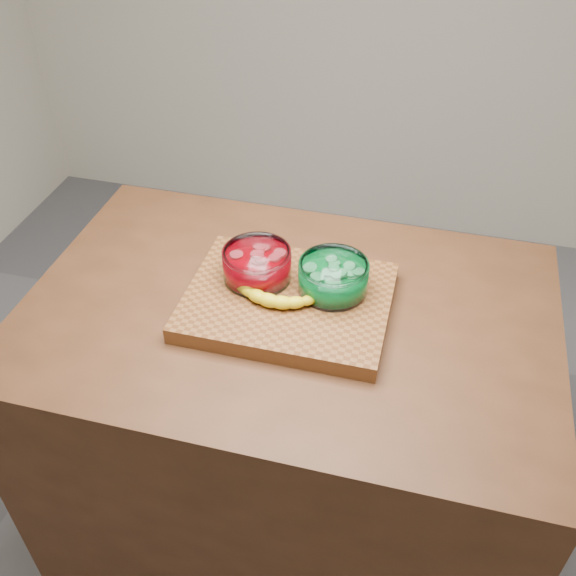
# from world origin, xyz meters

# --- Properties ---
(ground) EXTENTS (3.50, 3.50, 0.00)m
(ground) POSITION_xyz_m (0.00, 0.00, 0.00)
(ground) COLOR #5D5D61
(ground) RESTS_ON ground
(counter) EXTENTS (1.20, 0.80, 0.90)m
(counter) POSITION_xyz_m (0.00, 0.00, 0.45)
(counter) COLOR #4C2A16
(counter) RESTS_ON ground
(cutting_board) EXTENTS (0.45, 0.35, 0.04)m
(cutting_board) POSITION_xyz_m (0.00, 0.00, 0.92)
(cutting_board) COLOR brown
(cutting_board) RESTS_ON counter
(bowl_red) EXTENTS (0.16, 0.16, 0.07)m
(bowl_red) POSITION_xyz_m (-0.08, 0.04, 0.98)
(bowl_red) COLOR white
(bowl_red) RESTS_ON cutting_board
(bowl_green) EXTENTS (0.16, 0.16, 0.07)m
(bowl_green) POSITION_xyz_m (0.09, 0.04, 0.98)
(bowl_green) COLOR white
(bowl_green) RESTS_ON cutting_board
(banana) EXTENTS (0.25, 0.12, 0.03)m
(banana) POSITION_xyz_m (-0.02, -0.01, 0.96)
(banana) COLOR yellow
(banana) RESTS_ON cutting_board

